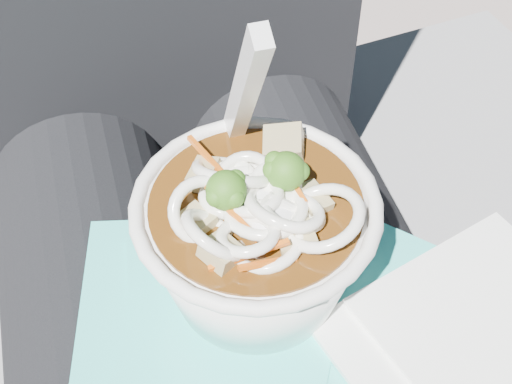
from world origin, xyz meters
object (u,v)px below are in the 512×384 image
object	(u,v)px
plastic_bag	(259,336)
udon_bowl	(256,234)
person_body	(210,261)
lap	(241,374)

from	to	relation	value
plastic_bag	udon_bowl	bearing A→B (deg)	77.29
person_body	udon_bowl	xyz separation A→B (m)	(0.02, -0.08, 0.12)
lap	person_body	world-z (taller)	person_body
plastic_bag	lap	bearing A→B (deg)	112.28
person_body	lap	bearing A→B (deg)	-90.00
lap	person_body	distance (m)	0.09
lap	udon_bowl	distance (m)	0.14
udon_bowl	lap	bearing A→B (deg)	-135.56
udon_bowl	person_body	bearing A→B (deg)	101.57
person_body	udon_bowl	size ratio (longest dim) A/B	5.24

